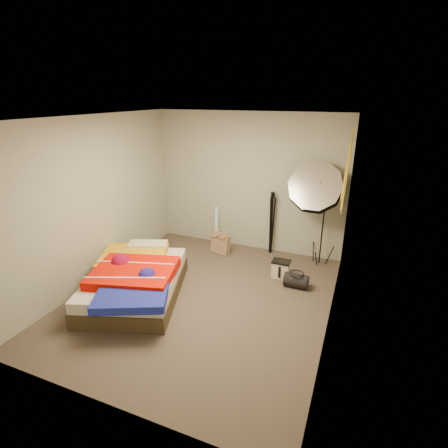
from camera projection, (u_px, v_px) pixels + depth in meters
The scene contains 15 objects.
floor at pixel (202, 298), 5.04m from camera, with size 4.00×4.00×0.00m, color #4F453C.
ceiling at pixel (197, 118), 4.16m from camera, with size 4.00×4.00×0.00m, color silver.
wall_back at pixel (248, 183), 6.34m from camera, with size 3.50×3.50×0.00m, color #9A9E8F.
wall_front at pixel (93, 291), 2.87m from camera, with size 3.50×3.50×0.00m, color #9A9E8F.
wall_left at pixel (95, 202), 5.22m from camera, with size 4.00×4.00×0.00m, color #9A9E8F.
wall_right at pixel (338, 235), 3.98m from camera, with size 4.00×4.00×0.00m, color #9A9E8F.
tote_bag at pixel (220, 244), 6.41m from camera, with size 0.37×0.11×0.37m, color #9C7C5F.
wrapping_roll at pixel (216, 226), 6.77m from camera, with size 0.08×0.08×0.73m, color #65B7D9.
camera_case at pixel (281, 270), 5.58m from camera, with size 0.27×0.19×0.27m, color beige.
duffel_bag at pixel (296, 281), 5.29m from camera, with size 0.22×0.22×0.36m, color black.
wall_stripe_upper at pixel (347, 165), 4.26m from camera, with size 0.02×1.10×0.10m, color gold.
wall_stripe_lower at pixel (347, 177), 4.55m from camera, with size 0.02×1.10×0.10m, color gold.
bed at pixel (135, 280), 5.02m from camera, with size 1.77×2.08×0.51m.
photo_umbrella at pixel (316, 188), 5.59m from camera, with size 1.10×0.84×1.88m.
camera_tripod at pixel (272, 219), 6.26m from camera, with size 0.08×0.08×1.16m.
Camera 1 is at (1.94, -3.90, 2.77)m, focal length 28.00 mm.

